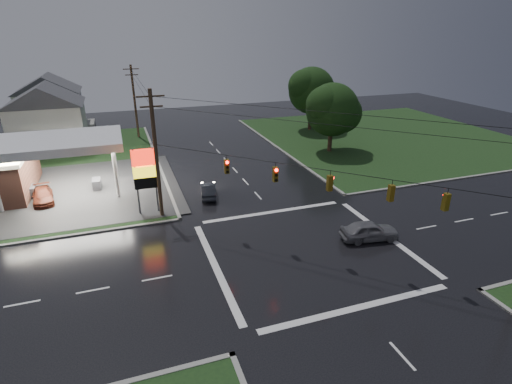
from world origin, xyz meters
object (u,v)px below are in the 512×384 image
object	(u,v)px
car_crossing	(369,231)
car_pump	(43,196)
utility_pole_nw	(156,154)
house_near	(48,116)
car_north	(209,190)
tree_ne_far	(312,91)
pylon_sign	(145,171)
tree_ne_near	(333,110)
house_far	(50,102)
utility_pole_n	(135,101)

from	to	relation	value
car_crossing	car_pump	distance (m)	29.92
car_pump	utility_pole_nw	bearing A→B (deg)	-42.10
house_near	car_pump	size ratio (longest dim) A/B	2.53
house_near	car_north	xyz separation A→B (m)	(16.32, -23.60, -3.76)
car_crossing	utility_pole_nw	bearing A→B (deg)	66.45
tree_ne_far	car_crossing	world-z (taller)	tree_ne_far
tree_ne_far	pylon_sign	bearing A→B (deg)	-139.65
tree_ne_near	car_crossing	xyz separation A→B (m)	(-8.86, -22.11, -4.80)
pylon_sign	car_pump	bearing A→B (deg)	148.16
house_far	car_pump	bearing A→B (deg)	-86.07
car_crossing	car_pump	xyz separation A→B (m)	(-25.05, 16.37, -0.13)
pylon_sign	tree_ne_near	bearing A→B (deg)	25.01
utility_pole_n	car_pump	bearing A→B (deg)	-115.27
house_far	utility_pole_n	bearing A→B (deg)	-38.77
utility_pole_nw	car_pump	bearing A→B (deg)	146.66
car_north	pylon_sign	bearing A→B (deg)	29.19
car_crossing	house_near	bearing A→B (deg)	45.49
tree_ne_near	tree_ne_far	bearing A→B (deg)	75.93
house_far	tree_ne_far	size ratio (longest dim) A/B	1.13
house_far	car_north	world-z (taller)	house_far
car_north	car_pump	world-z (taller)	car_north
house_far	car_north	distance (m)	39.77
house_far	car_crossing	size ratio (longest dim) A/B	2.46
house_far	car_north	size ratio (longest dim) A/B	2.82
car_north	car_crossing	bearing A→B (deg)	139.66
utility_pole_n	car_crossing	size ratio (longest dim) A/B	2.34
pylon_sign	tree_ne_far	bearing A→B (deg)	40.35
tree_ne_far	car_crossing	bearing A→B (deg)	-109.19
utility_pole_nw	house_near	distance (m)	28.90
house_near	car_north	distance (m)	28.94
utility_pole_nw	car_crossing	xyz separation A→B (m)	(14.78, -9.61, -4.96)
house_far	tree_ne_far	bearing A→B (deg)	-19.71
utility_pole_nw	car_pump	world-z (taller)	utility_pole_nw
utility_pole_n	house_far	xyz separation A→B (m)	(-12.45, 10.00, -1.06)
tree_ne_near	car_crossing	bearing A→B (deg)	-111.85
pylon_sign	tree_ne_near	size ratio (longest dim) A/B	0.67
pylon_sign	house_far	xyz separation A→B (m)	(-11.45, 37.50, 0.39)
house_near	tree_ne_far	size ratio (longest dim) A/B	1.13
car_pump	house_near	bearing A→B (deg)	84.66
utility_pole_nw	tree_ne_near	distance (m)	26.74
house_near	car_north	bearing A→B (deg)	-55.34
car_north	house_far	bearing A→B (deg)	-52.79
utility_pole_n	car_crossing	distance (m)	41.15
car_crossing	pylon_sign	bearing A→B (deg)	65.57
car_pump	tree_ne_far	bearing A→B (deg)	16.90
house_far	house_near	bearing A→B (deg)	-85.24
tree_ne_far	car_pump	xyz separation A→B (m)	(-36.92, -17.74, -5.55)
utility_pole_nw	tree_ne_far	bearing A→B (deg)	42.59
car_north	utility_pole_nw	bearing A→B (deg)	42.03
utility_pole_nw	house_near	xyz separation A→B (m)	(-11.45, 26.50, -1.32)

